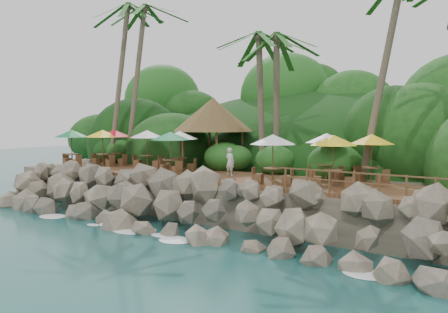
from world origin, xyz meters
The scene contains 12 objects.
ground centered at (0.00, 0.00, 0.00)m, with size 140.00×140.00×0.00m, color #19514F.
land_base centered at (0.00, 16.00, 1.05)m, with size 32.00×25.20×2.10m, color gray.
jungle_hill centered at (0.00, 23.50, 0.00)m, with size 44.80×28.00×15.40m, color #143811.
seawall centered at (0.00, 2.00, 1.15)m, with size 29.00×4.00×2.30m, color gray, non-canonical shape.
terrace centered at (0.00, 6.00, 2.20)m, with size 26.00×5.00×0.20m, color brown.
jungle_foliage centered at (0.00, 15.00, 0.00)m, with size 44.00×16.00×12.00m, color #143811, non-canonical shape.
foam_line centered at (0.00, 0.30, 0.03)m, with size 25.20×0.80×0.06m.
palms centered at (0.06, 8.73, 12.21)m, with size 29.06×6.67×12.96m.
palapa centered at (-3.55, 9.51, 5.79)m, with size 5.33×5.33×4.60m.
dining_clusters centered at (-2.10, 5.98, 4.35)m, with size 22.01×5.48×2.47m.
railing centered at (9.17, 3.65, 2.91)m, with size 8.30×0.10×1.00m.
waiter centered at (0.17, 6.33, 3.09)m, with size 0.58×0.38×1.59m, color silver.
Camera 1 is at (16.74, -16.41, 5.54)m, focal length 39.87 mm.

